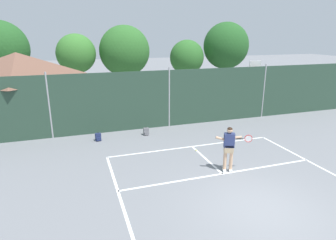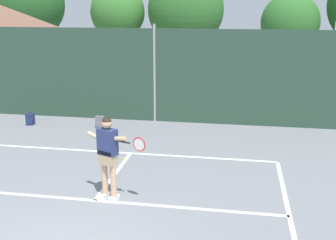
% 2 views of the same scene
% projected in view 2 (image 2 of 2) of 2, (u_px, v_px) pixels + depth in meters
% --- Properties ---
extents(chainlink_fence, '(26.09, 0.09, 3.47)m').
position_uv_depth(chainlink_fence, '(155.00, 76.00, 14.77)').
color(chainlink_fence, '#284233').
rests_on(chainlink_fence, ground).
extents(treeline_backdrop, '(25.33, 4.25, 6.51)m').
position_uv_depth(treeline_backdrop, '(197.00, 8.00, 25.13)').
color(treeline_backdrop, brown).
rests_on(treeline_backdrop, ground).
extents(tennis_player, '(1.39, 0.49, 1.85)m').
position_uv_depth(tennis_player, '(108.00, 151.00, 8.81)').
color(tennis_player, silver).
rests_on(tennis_player, ground).
extents(tennis_ball, '(0.07, 0.07, 0.07)m').
position_uv_depth(tennis_ball, '(124.00, 159.00, 11.37)').
color(tennis_ball, '#CCE033').
rests_on(tennis_ball, ground).
extents(backpack_navy, '(0.30, 0.27, 0.46)m').
position_uv_depth(backpack_navy, '(30.00, 119.00, 14.70)').
color(backpack_navy, navy).
rests_on(backpack_navy, ground).
extents(backpack_grey, '(0.28, 0.24, 0.46)m').
position_uv_depth(backpack_grey, '(100.00, 122.00, 14.36)').
color(backpack_grey, slate).
rests_on(backpack_grey, ground).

